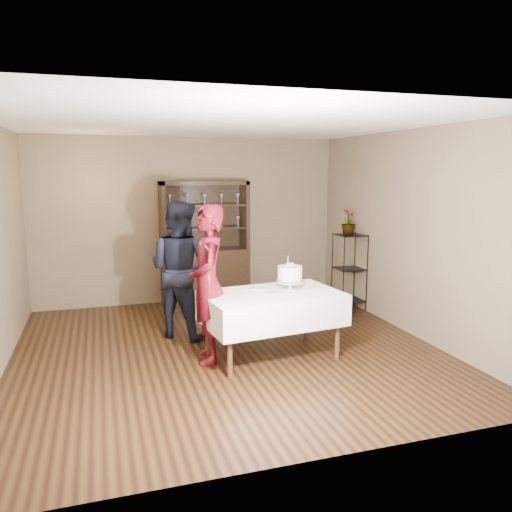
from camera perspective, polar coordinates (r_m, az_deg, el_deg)
The scene contains 13 objects.
floor at distance 6.23m, azimuth -3.29°, elevation -10.62°, with size 5.00×5.00×0.00m, color black.
ceiling at distance 5.86m, azimuth -3.55°, elevation 14.95°, with size 5.00×5.00×0.00m, color white.
back_wall at distance 8.33m, azimuth -7.63°, elevation 4.04°, with size 5.00×0.02×2.70m, color brown.
wall_right at distance 6.94m, azimuth 17.06°, elevation 2.56°, with size 0.02×5.00×2.70m, color brown.
china_hutch at distance 8.22m, azimuth -5.85°, elevation -0.83°, with size 1.40×0.48×2.00m.
plant_etagere at distance 7.94m, azimuth 10.61°, elevation -1.42°, with size 0.42×0.42×1.20m.
cake_table at distance 5.81m, azimuth 1.83°, elevation -5.97°, with size 1.65×1.12×0.78m.
woman at distance 5.67m, azimuth -5.52°, elevation -3.18°, with size 0.66×0.43×1.80m, color #3C050E.
man at distance 6.57m, azimuth -8.70°, elevation -1.51°, with size 0.87×0.68×1.79m, color black.
cake at distance 5.89m, azimuth 3.90°, elevation -2.16°, with size 0.38×0.38×0.44m.
plate_near at distance 5.72m, azimuth 1.54°, elevation -4.25°, with size 0.19×0.19×0.01m, color silver.
plate_far at distance 5.94m, azimuth 0.21°, elevation -3.72°, with size 0.19×0.19×0.01m, color silver.
potted_plant at distance 7.87m, azimuth 10.51°, elevation 3.86°, with size 0.22×0.22×0.39m, color #446E34.
Camera 1 is at (-1.42, -5.66, 2.17)m, focal length 35.00 mm.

